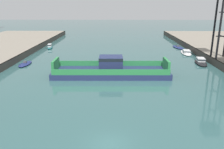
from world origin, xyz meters
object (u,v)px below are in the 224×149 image
moored_boat_near_left (50,47)px  moored_boat_upstream_a (178,47)px  chain_ferry (111,70)px  moored_boat_far_left (25,64)px  moored_boat_mid_left (201,62)px  moored_boat_mid_right (186,52)px

moored_boat_near_left → moored_boat_upstream_a: (41.76, 1.68, -0.35)m
chain_ferry → moored_boat_far_left: chain_ferry is taller
moored_boat_mid_left → moored_boat_upstream_a: 21.07m
chain_ferry → moored_boat_mid_left: (21.44, 10.02, -0.66)m
moored_boat_upstream_a → chain_ferry: bearing=-124.6°
chain_ferry → moored_boat_near_left: bearing=124.7°
moored_boat_far_left → moored_boat_upstream_a: 47.68m
moored_boat_far_left → moored_boat_upstream_a: moored_boat_far_left is taller
moored_boat_mid_right → moored_boat_upstream_a: bearing=89.7°
moored_boat_near_left → moored_boat_upstream_a: moored_boat_near_left is taller
moored_boat_near_left → chain_ferry: bearing=-55.3°
moored_boat_mid_left → moored_boat_upstream_a: bearing=90.1°
moored_boat_upstream_a → moored_boat_mid_left: bearing=-89.9°
chain_ferry → moored_boat_mid_left: size_ratio=3.11×
moored_boat_near_left → moored_boat_far_left: (-0.09, -21.19, -0.33)m
moored_boat_mid_left → moored_boat_upstream_a: size_ratio=1.02×
moored_boat_near_left → moored_boat_mid_left: size_ratio=0.68×
moored_boat_mid_right → moored_boat_upstream_a: moored_boat_mid_right is taller
moored_boat_mid_right → moored_boat_upstream_a: size_ratio=1.18×
moored_boat_mid_left → moored_boat_far_left: (-41.87, -1.79, -0.27)m
chain_ferry → moored_boat_far_left: size_ratio=3.79×
moored_boat_mid_right → moored_boat_far_left: bearing=-162.1°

